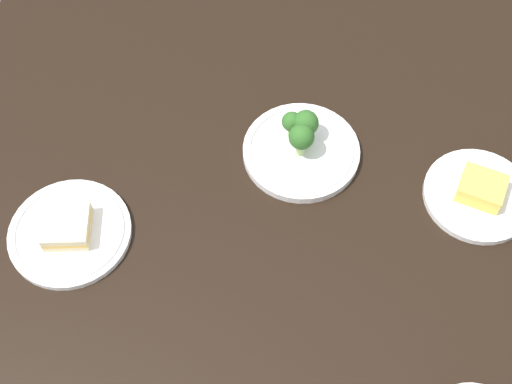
# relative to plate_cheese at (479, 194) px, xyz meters

# --- Properties ---
(dining_table) EXTENTS (1.59, 1.10, 0.04)m
(dining_table) POSITION_rel_plate_cheese_xyz_m (0.03, -0.37, -0.03)
(dining_table) COLOR black
(dining_table) RESTS_ON ground
(plate_cheese) EXTENTS (0.18, 0.18, 0.05)m
(plate_cheese) POSITION_rel_plate_cheese_xyz_m (0.00, 0.00, 0.00)
(plate_cheese) COLOR white
(plate_cheese) RESTS_ON dining_table
(plate_sandwich) EXTENTS (0.20, 0.20, 0.04)m
(plate_sandwich) POSITION_rel_plate_cheese_xyz_m (0.11, -0.67, -0.00)
(plate_sandwich) COLOR white
(plate_sandwich) RESTS_ON dining_table
(plate_broccoli) EXTENTS (0.20, 0.20, 0.08)m
(plate_broccoli) POSITION_rel_plate_cheese_xyz_m (-0.07, -0.30, 0.01)
(plate_broccoli) COLOR white
(plate_broccoli) RESTS_ON dining_table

